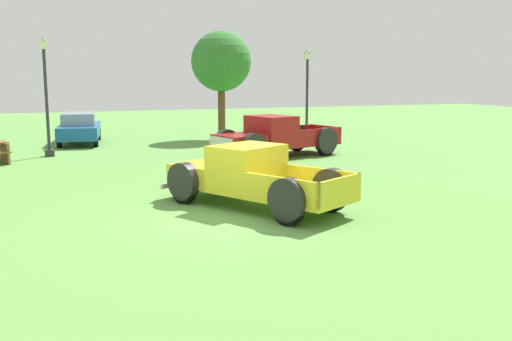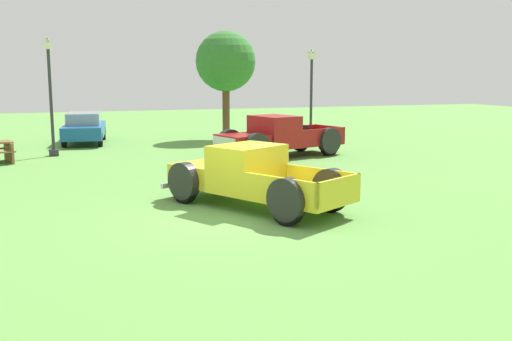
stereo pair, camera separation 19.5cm
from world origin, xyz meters
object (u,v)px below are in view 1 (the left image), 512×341
(sedan_distant_b, at_px, (80,127))
(pickup_truck_foreground, at_px, (245,177))
(pickup_truck_behind_left, at_px, (270,138))
(lamp_post_far, at_px, (307,95))
(lamp_post_near, at_px, (46,95))
(oak_tree_east, at_px, (221,62))

(sedan_distant_b, bearing_deg, pickup_truck_foreground, -79.11)
(pickup_truck_behind_left, relative_size, lamp_post_far, 1.30)
(lamp_post_near, relative_size, lamp_post_far, 1.06)
(pickup_truck_behind_left, xyz_separation_m, lamp_post_near, (-7.91, 3.37, 1.61))
(pickup_truck_behind_left, distance_m, oak_tree_east, 7.65)
(pickup_truck_behind_left, relative_size, sedan_distant_b, 1.26)
(sedan_distant_b, xyz_separation_m, lamp_post_far, (9.75, -3.83, 1.49))
(oak_tree_east, bearing_deg, sedan_distant_b, 176.80)
(lamp_post_far, bearing_deg, lamp_post_near, -178.94)
(pickup_truck_behind_left, xyz_separation_m, sedan_distant_b, (-6.49, 7.41, -0.02))
(pickup_truck_behind_left, distance_m, sedan_distant_b, 9.85)
(lamp_post_far, bearing_deg, pickup_truck_behind_left, -132.28)
(pickup_truck_foreground, distance_m, lamp_post_near, 11.75)
(lamp_post_far, distance_m, oak_tree_east, 4.82)
(lamp_post_far, height_order, oak_tree_east, oak_tree_east)
(pickup_truck_foreground, bearing_deg, oak_tree_east, 74.97)
(sedan_distant_b, xyz_separation_m, oak_tree_east, (6.74, -0.38, 3.02))
(lamp_post_near, bearing_deg, oak_tree_east, 24.14)
(pickup_truck_behind_left, distance_m, lamp_post_far, 5.06)
(pickup_truck_foreground, relative_size, pickup_truck_behind_left, 0.92)
(lamp_post_near, distance_m, lamp_post_far, 11.17)
(oak_tree_east, bearing_deg, pickup_truck_behind_left, -92.07)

